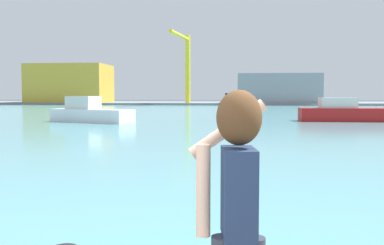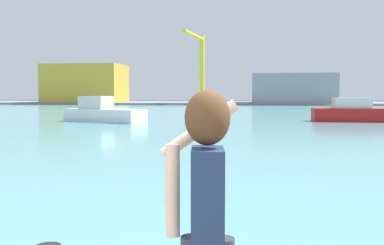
% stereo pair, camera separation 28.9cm
% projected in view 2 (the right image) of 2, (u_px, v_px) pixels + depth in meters
% --- Properties ---
extents(ground_plane, '(220.00, 220.00, 0.00)m').
position_uv_depth(ground_plane, '(244.00, 113.00, 51.47)').
color(ground_plane, '#334751').
extents(harbor_water, '(140.00, 100.00, 0.02)m').
position_uv_depth(harbor_water, '(244.00, 112.00, 53.44)').
color(harbor_water, '#599EA8').
rests_on(harbor_water, ground_plane).
extents(far_shore_dock, '(140.00, 20.00, 0.44)m').
position_uv_depth(far_shore_dock, '(247.00, 103.00, 92.98)').
color(far_shore_dock, gray).
rests_on(far_shore_dock, ground_plane).
extents(person_photographer, '(0.53, 0.55, 1.74)m').
position_uv_depth(person_photographer, '(206.00, 198.00, 2.70)').
color(person_photographer, '#2D3342').
rests_on(person_photographer, quay_promenade).
extents(boat_moored, '(7.10, 4.50, 2.00)m').
position_uv_depth(boat_moored, '(103.00, 113.00, 34.03)').
color(boat_moored, white).
rests_on(boat_moored, harbor_water).
extents(boat_moored_2, '(7.92, 2.18, 1.87)m').
position_uv_depth(boat_moored_2, '(362.00, 113.00, 34.15)').
color(boat_moored_2, '#B21919').
rests_on(boat_moored_2, harbor_water).
extents(warehouse_left, '(16.21, 10.84, 8.00)m').
position_uv_depth(warehouse_left, '(86.00, 84.00, 93.93)').
color(warehouse_left, gold).
rests_on(warehouse_left, far_shore_dock).
extents(warehouse_right, '(16.21, 11.73, 5.78)m').
position_uv_depth(warehouse_right, '(292.00, 88.00, 88.41)').
color(warehouse_right, gray).
rests_on(warehouse_right, far_shore_dock).
extents(port_crane, '(2.54, 12.60, 13.42)m').
position_uv_depth(port_crane, '(200.00, 59.00, 85.15)').
color(port_crane, yellow).
rests_on(port_crane, far_shore_dock).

